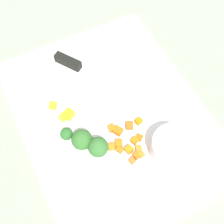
# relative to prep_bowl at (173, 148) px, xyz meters

# --- Properties ---
(ground_plane) EXTENTS (4.00, 4.00, 0.00)m
(ground_plane) POSITION_rel_prep_bowl_xyz_m (-0.13, -0.07, -0.04)
(ground_plane) COLOR gray
(cutting_board) EXTENTS (0.50, 0.39, 0.01)m
(cutting_board) POSITION_rel_prep_bowl_xyz_m (-0.13, -0.07, -0.03)
(cutting_board) COLOR white
(cutting_board) RESTS_ON ground_plane
(prep_bowl) EXTENTS (0.09, 0.09, 0.05)m
(prep_bowl) POSITION_rel_prep_bowl_xyz_m (0.00, 0.00, 0.00)
(prep_bowl) COLOR silver
(prep_bowl) RESTS_ON cutting_board
(chef_knife) EXTENTS (0.25, 0.18, 0.02)m
(chef_knife) POSITION_rel_prep_bowl_xyz_m (-0.26, -0.07, -0.02)
(chef_knife) COLOR silver
(chef_knife) RESTS_ON cutting_board
(carrot_dice_0) EXTENTS (0.01, 0.01, 0.01)m
(carrot_dice_0) POSITION_rel_prep_bowl_xyz_m (-0.02, -0.07, -0.02)
(carrot_dice_0) COLOR orange
(carrot_dice_0) RESTS_ON cutting_board
(carrot_dice_1) EXTENTS (0.02, 0.02, 0.01)m
(carrot_dice_1) POSITION_rel_prep_bowl_xyz_m (-0.06, -0.11, -0.02)
(carrot_dice_1) COLOR orange
(carrot_dice_1) RESTS_ON cutting_board
(carrot_dice_2) EXTENTS (0.01, 0.01, 0.01)m
(carrot_dice_2) POSITION_rel_prep_bowl_xyz_m (-0.10, -0.09, -0.02)
(carrot_dice_2) COLOR orange
(carrot_dice_2) RESTS_ON cutting_board
(carrot_dice_3) EXTENTS (0.02, 0.02, 0.01)m
(carrot_dice_3) POSITION_rel_prep_bowl_xyz_m (-0.06, -0.09, -0.02)
(carrot_dice_3) COLOR orange
(carrot_dice_3) RESTS_ON cutting_board
(carrot_dice_4) EXTENTS (0.02, 0.02, 0.01)m
(carrot_dice_4) POSITION_rel_prep_bowl_xyz_m (-0.09, -0.05, -0.02)
(carrot_dice_4) COLOR orange
(carrot_dice_4) RESTS_ON cutting_board
(carrot_dice_5) EXTENTS (0.02, 0.02, 0.01)m
(carrot_dice_5) POSITION_rel_prep_bowl_xyz_m (-0.05, -0.09, -0.02)
(carrot_dice_5) COLOR orange
(carrot_dice_5) RESTS_ON cutting_board
(carrot_dice_6) EXTENTS (0.02, 0.02, 0.01)m
(carrot_dice_6) POSITION_rel_prep_bowl_xyz_m (-0.06, -0.04, -0.02)
(carrot_dice_6) COLOR orange
(carrot_dice_6) RESTS_ON cutting_board
(carrot_dice_7) EXTENTS (0.02, 0.02, 0.01)m
(carrot_dice_7) POSITION_rel_prep_bowl_xyz_m (-0.04, -0.08, -0.02)
(carrot_dice_7) COLOR orange
(carrot_dice_7) RESTS_ON cutting_board
(carrot_dice_8) EXTENTS (0.02, 0.02, 0.01)m
(carrot_dice_8) POSITION_rel_prep_bowl_xyz_m (-0.09, -0.08, -0.02)
(carrot_dice_8) COLOR orange
(carrot_dice_8) RESTS_ON cutting_board
(carrot_dice_9) EXTENTS (0.01, 0.01, 0.01)m
(carrot_dice_9) POSITION_rel_prep_bowl_xyz_m (-0.02, -0.06, -0.02)
(carrot_dice_9) COLOR orange
(carrot_dice_9) RESTS_ON cutting_board
(carrot_dice_10) EXTENTS (0.01, 0.02, 0.01)m
(carrot_dice_10) POSITION_rel_prep_bowl_xyz_m (-0.09, -0.03, -0.02)
(carrot_dice_10) COLOR orange
(carrot_dice_10) RESTS_ON cutting_board
(carrot_dice_11) EXTENTS (0.02, 0.02, 0.01)m
(carrot_dice_11) POSITION_rel_prep_bowl_xyz_m (-0.03, -0.06, -0.02)
(carrot_dice_11) COLOR orange
(carrot_dice_11) RESTS_ON cutting_board
(carrot_dice_12) EXTENTS (0.02, 0.02, 0.01)m
(carrot_dice_12) POSITION_rel_prep_bowl_xyz_m (-0.06, -0.06, -0.02)
(carrot_dice_12) COLOR orange
(carrot_dice_12) RESTS_ON cutting_board
(carrot_dice_13) EXTENTS (0.01, 0.01, 0.01)m
(carrot_dice_13) POSITION_rel_prep_bowl_xyz_m (-0.02, -0.08, -0.02)
(carrot_dice_13) COLOR orange
(carrot_dice_13) RESTS_ON cutting_board
(pepper_dice_0) EXTENTS (0.03, 0.03, 0.02)m
(pepper_dice_0) POSITION_rel_prep_bowl_xyz_m (-0.17, -0.15, -0.02)
(pepper_dice_0) COLOR yellow
(pepper_dice_0) RESTS_ON cutting_board
(pepper_dice_1) EXTENTS (0.02, 0.02, 0.01)m
(pepper_dice_1) POSITION_rel_prep_bowl_xyz_m (-0.21, -0.18, -0.02)
(pepper_dice_1) COLOR yellow
(pepper_dice_1) RESTS_ON cutting_board
(pepper_dice_2) EXTENTS (0.02, 0.02, 0.01)m
(pepper_dice_2) POSITION_rel_prep_bowl_xyz_m (-0.17, -0.17, -0.02)
(pepper_dice_2) COLOR yellow
(pepper_dice_2) RESTS_ON cutting_board
(broccoli_floret_0) EXTENTS (0.03, 0.03, 0.03)m
(broccoli_floret_0) POSITION_rel_prep_bowl_xyz_m (-0.13, -0.18, -0.00)
(broccoli_floret_0) COLOR #87BA6C
(broccoli_floret_0) RESTS_ON cutting_board
(broccoli_floret_1) EXTENTS (0.04, 0.04, 0.05)m
(broccoli_floret_1) POSITION_rel_prep_bowl_xyz_m (-0.07, -0.13, 0.00)
(broccoli_floret_1) COLOR #84AD58
(broccoli_floret_1) RESTS_ON cutting_board
(broccoli_floret_2) EXTENTS (0.04, 0.04, 0.05)m
(broccoli_floret_2) POSITION_rel_prep_bowl_xyz_m (-0.10, -0.15, 0.00)
(broccoli_floret_2) COLOR #97B065
(broccoli_floret_2) RESTS_ON cutting_board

